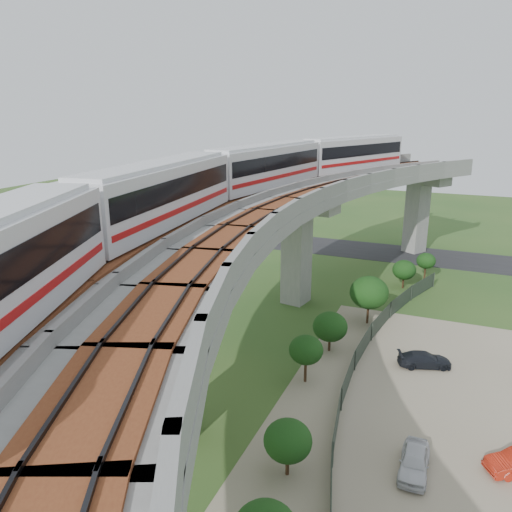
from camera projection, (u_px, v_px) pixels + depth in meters
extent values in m
plane|color=#2A5120|center=(239.00, 348.00, 36.55)|extent=(160.00, 160.00, 0.00)
cube|color=gray|center=(440.00, 404.00, 29.63)|extent=(18.00, 26.00, 0.04)
cube|color=#232326|center=(337.00, 247.00, 63.12)|extent=(60.00, 8.00, 0.03)
cube|color=#99968E|center=(416.00, 218.00, 60.17)|extent=(2.86, 2.93, 8.40)
cube|color=#99968E|center=(420.00, 178.00, 58.80)|extent=(7.21, 5.74, 1.20)
cube|color=#99968E|center=(297.00, 257.00, 44.25)|extent=(2.35, 2.51, 8.40)
cube|color=#99968E|center=(298.00, 204.00, 42.89)|extent=(7.31, 3.58, 1.20)
cube|color=#99968E|center=(171.00, 364.00, 25.80)|extent=(2.35, 2.51, 8.40)
cube|color=#99968E|center=(167.00, 276.00, 24.43)|extent=(7.31, 3.58, 1.20)
cube|color=gray|center=(389.00, 174.00, 54.94)|extent=(16.42, 20.91, 0.80)
cube|color=gray|center=(358.00, 162.00, 57.79)|extent=(8.66, 17.08, 1.00)
cube|color=gray|center=(425.00, 169.00, 51.58)|extent=(8.66, 17.08, 1.00)
cube|color=brown|center=(373.00, 168.00, 56.40)|extent=(10.68, 18.08, 0.12)
cube|color=black|center=(373.00, 167.00, 56.36)|extent=(9.69, 17.59, 0.12)
cube|color=brown|center=(407.00, 171.00, 53.22)|extent=(10.68, 18.08, 0.12)
cube|color=black|center=(407.00, 170.00, 53.19)|extent=(9.69, 17.59, 0.12)
cube|color=gray|center=(291.00, 195.00, 41.54)|extent=(11.77, 20.03, 0.80)
cube|color=gray|center=(247.00, 180.00, 43.42)|extent=(3.22, 18.71, 1.00)
cube|color=gray|center=(340.00, 188.00, 39.14)|extent=(3.22, 18.71, 1.00)
cube|color=brown|center=(268.00, 187.00, 42.50)|extent=(5.44, 19.05, 0.12)
cube|color=black|center=(268.00, 186.00, 42.47)|extent=(4.35, 18.88, 0.12)
cube|color=brown|center=(315.00, 191.00, 40.31)|extent=(5.44, 19.05, 0.12)
cube|color=black|center=(315.00, 190.00, 40.28)|extent=(4.35, 18.88, 0.12)
cube|color=gray|center=(176.00, 249.00, 25.37)|extent=(11.77, 20.03, 0.80)
cube|color=gray|center=(99.00, 228.00, 26.10)|extent=(3.22, 18.71, 1.00)
cube|color=gray|center=(258.00, 237.00, 24.13)|extent=(3.22, 18.71, 1.00)
cube|color=brown|center=(136.00, 238.00, 25.74)|extent=(5.44, 19.05, 0.12)
cube|color=black|center=(136.00, 236.00, 25.71)|extent=(4.35, 18.88, 0.12)
cube|color=brown|center=(217.00, 243.00, 24.74)|extent=(5.44, 19.05, 0.12)
cube|color=black|center=(217.00, 241.00, 24.70)|extent=(4.35, 18.88, 0.12)
cube|color=gray|center=(169.00, 499.00, 7.95)|extent=(8.66, 17.08, 1.00)
cube|color=silver|center=(160.00, 194.00, 28.08)|extent=(4.23, 15.20, 3.20)
cube|color=silver|center=(158.00, 164.00, 27.60)|extent=(3.62, 14.40, 0.22)
cube|color=black|center=(160.00, 186.00, 27.95)|extent=(4.23, 14.61, 1.15)
cube|color=red|center=(161.00, 207.00, 28.29)|extent=(4.23, 14.61, 0.30)
cube|color=black|center=(161.00, 220.00, 28.50)|extent=(3.21, 12.88, 0.28)
cube|color=silver|center=(266.00, 166.00, 41.73)|extent=(4.87, 15.23, 3.20)
cube|color=silver|center=(266.00, 146.00, 41.25)|extent=(4.23, 14.41, 0.22)
cube|color=black|center=(266.00, 161.00, 41.60)|extent=(4.85, 14.65, 1.15)
cube|color=red|center=(266.00, 175.00, 41.94)|extent=(4.85, 14.65, 0.30)
cube|color=black|center=(266.00, 184.00, 42.15)|extent=(3.75, 12.89, 0.28)
cube|color=silver|center=(354.00, 154.00, 53.46)|extent=(8.31, 14.87, 3.20)
cube|color=silver|center=(354.00, 137.00, 52.98)|extent=(7.52, 13.97, 0.22)
cube|color=black|center=(354.00, 149.00, 53.33)|extent=(8.13, 14.34, 1.15)
cube|color=red|center=(353.00, 161.00, 53.67)|extent=(8.13, 14.34, 0.30)
cube|color=black|center=(353.00, 167.00, 53.87)|extent=(6.70, 12.49, 0.28)
cylinder|color=#2D382D|center=(434.00, 280.00, 48.92)|extent=(0.08, 0.08, 1.50)
cube|color=#2D382D|center=(423.00, 286.00, 47.19)|extent=(1.69, 4.77, 1.40)
cylinder|color=#2D382D|center=(412.00, 293.00, 45.39)|extent=(0.08, 0.08, 1.50)
cube|color=#2D382D|center=(401.00, 301.00, 43.51)|extent=(1.23, 4.91, 1.40)
cylinder|color=#2D382D|center=(391.00, 310.00, 41.57)|extent=(0.08, 0.08, 1.50)
cube|color=#2D382D|center=(381.00, 320.00, 39.56)|extent=(0.75, 4.99, 1.40)
cylinder|color=#2D382D|center=(372.00, 332.00, 37.50)|extent=(0.08, 0.08, 1.50)
cube|color=#2D382D|center=(363.00, 345.00, 35.38)|extent=(0.27, 5.04, 1.40)
cylinder|color=#2D382D|center=(355.00, 361.00, 33.21)|extent=(0.08, 0.08, 1.50)
cube|color=#2D382D|center=(348.00, 379.00, 31.00)|extent=(0.27, 5.04, 1.40)
cylinder|color=#2D382D|center=(342.00, 400.00, 28.76)|extent=(0.08, 0.08, 1.50)
cube|color=#2D382D|center=(337.00, 425.00, 26.47)|extent=(0.75, 4.99, 1.40)
cylinder|color=#2D382D|center=(333.00, 455.00, 24.16)|extent=(0.08, 0.08, 1.50)
cube|color=#2D382D|center=(331.00, 492.00, 21.83)|extent=(1.23, 4.91, 1.40)
cylinder|color=#382314|center=(425.00, 273.00, 50.69)|extent=(0.18, 0.18, 1.57)
ellipsoid|color=#173711|center=(426.00, 261.00, 50.30)|extent=(1.88, 1.88, 1.60)
cylinder|color=#382314|center=(403.00, 282.00, 48.66)|extent=(0.18, 0.18, 1.21)
ellipsoid|color=#173711|center=(404.00, 270.00, 48.30)|extent=(2.24, 2.24, 1.90)
cylinder|color=#382314|center=(368.00, 313.00, 40.53)|extent=(0.18, 0.18, 1.78)
ellipsoid|color=#173711|center=(369.00, 292.00, 40.01)|extent=(3.10, 3.10, 2.64)
cylinder|color=#382314|center=(329.00, 344.00, 36.00)|extent=(0.18, 0.18, 1.17)
ellipsoid|color=#173711|center=(330.00, 327.00, 35.62)|extent=(2.50, 2.50, 2.12)
cylinder|color=#382314|center=(305.00, 371.00, 31.85)|extent=(0.18, 0.18, 1.62)
ellipsoid|color=#173711|center=(306.00, 350.00, 31.43)|extent=(2.17, 2.17, 1.85)
cylinder|color=#382314|center=(287.00, 464.00, 23.76)|extent=(0.18, 0.18, 1.23)
ellipsoid|color=#173711|center=(288.00, 441.00, 23.39)|extent=(2.31, 2.31, 1.96)
imported|color=silver|center=(414.00, 462.00, 23.93)|extent=(1.37, 3.37, 1.15)
imported|color=black|center=(424.00, 360.00, 33.78)|extent=(3.81, 2.54, 1.02)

